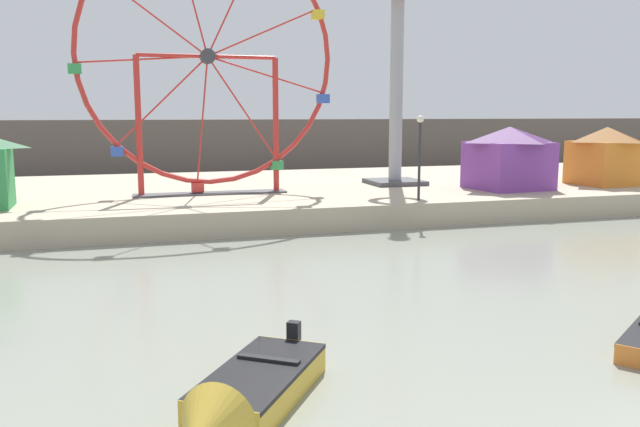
% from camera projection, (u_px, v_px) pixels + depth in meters
% --- Properties ---
extents(quay_promenade, '(110.00, 18.25, 1.07)m').
position_uv_depth(quay_promenade, '(280.00, 195.00, 35.81)').
color(quay_promenade, '#B7A88E').
rests_on(quay_promenade, ground_plane).
extents(distant_town_skyline, '(140.00, 3.00, 4.40)m').
position_uv_depth(distant_town_skyline, '(225.00, 147.00, 53.68)').
color(distant_town_skyline, '#564C47').
rests_on(distant_town_skyline, ground_plane).
extents(motorboat_mustard_yellow, '(3.41, 4.04, 1.31)m').
position_uv_depth(motorboat_mustard_yellow, '(243.00, 398.00, 10.81)').
color(motorboat_mustard_yellow, gold).
rests_on(motorboat_mustard_yellow, ground_plane).
extents(ferris_wheel_red_frame, '(12.11, 1.20, 12.44)m').
position_uv_depth(ferris_wheel_red_frame, '(208.00, 61.00, 30.69)').
color(ferris_wheel_red_frame, red).
rests_on(ferris_wheel_red_frame, quay_promenade).
extents(drop_tower_steel_tower, '(2.80, 2.80, 14.23)m').
position_uv_depth(drop_tower_steel_tower, '(397.00, 53.00, 35.02)').
color(drop_tower_steel_tower, '#999EA3').
rests_on(drop_tower_steel_tower, quay_promenade).
extents(carnival_booth_orange_canopy, '(3.68, 3.55, 3.12)m').
position_uv_depth(carnival_booth_orange_canopy, '(606.00, 155.00, 35.67)').
color(carnival_booth_orange_canopy, orange).
rests_on(carnival_booth_orange_canopy, quay_promenade).
extents(carnival_booth_purple_stall, '(4.17, 4.00, 3.17)m').
position_uv_depth(carnival_booth_purple_stall, '(509.00, 157.00, 33.62)').
color(carnival_booth_purple_stall, purple).
rests_on(carnival_booth_purple_stall, quay_promenade).
extents(promenade_lamp_near, '(0.32, 0.32, 3.75)m').
position_uv_depth(promenade_lamp_near, '(420.00, 145.00, 29.04)').
color(promenade_lamp_near, '#2D2D33').
rests_on(promenade_lamp_near, quay_promenade).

